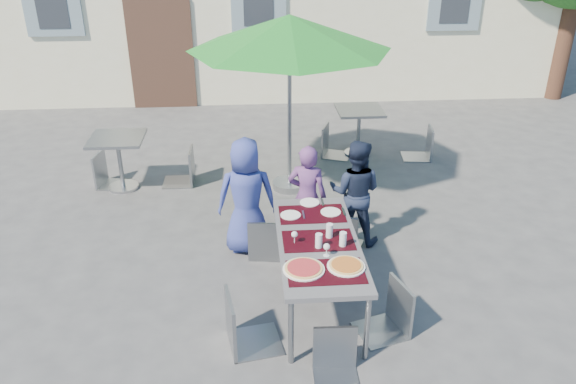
{
  "coord_description": "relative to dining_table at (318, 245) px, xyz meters",
  "views": [
    {
      "loc": [
        -0.3,
        -4.17,
        3.65
      ],
      "look_at": [
        0.13,
        1.47,
        0.85
      ],
      "focal_mm": 35.0,
      "sensor_mm": 36.0,
      "label": 1
    }
  ],
  "objects": [
    {
      "name": "child_0",
      "position": [
        -0.7,
        1.11,
        0.01
      ],
      "size": [
        0.7,
        0.46,
        1.42
      ],
      "primitive_type": "imported",
      "rotation": [
        0.0,
        0.0,
        3.16
      ],
      "color": "#333E8D",
      "rests_on": "ground"
    },
    {
      "name": "ground",
      "position": [
        -0.37,
        -0.57,
        -0.7
      ],
      "size": [
        90.0,
        90.0,
        0.0
      ],
      "primitive_type": "plane",
      "color": "#3F3F41",
      "rests_on": "ground"
    },
    {
      "name": "chair_1",
      "position": [
        0.1,
        1.15,
        -0.16
      ],
      "size": [
        0.45,
        0.45,
        0.92
      ],
      "color": "#93999F",
      "rests_on": "ground"
    },
    {
      "name": "cafe_table_0",
      "position": [
        -2.53,
        2.94,
        -0.12
      ],
      "size": [
        0.75,
        0.75,
        0.81
      ],
      "color": "#B3B5BB",
      "rests_on": "ground"
    },
    {
      "name": "cafe_table_1",
      "position": [
        1.18,
        3.99,
        -0.13
      ],
      "size": [
        0.74,
        0.74,
        0.8
      ],
      "color": "#B3B5BB",
      "rests_on": "ground"
    },
    {
      "name": "bg_chair_l_0",
      "position": [
        -2.78,
        3.07,
        -0.13
      ],
      "size": [
        0.5,
        0.5,
        0.96
      ],
      "color": "#8F939A",
      "rests_on": "ground"
    },
    {
      "name": "chair_2",
      "position": [
        0.39,
        0.94,
        -0.08
      ],
      "size": [
        0.61,
        0.61,
        1.05
      ],
      "color": "gray",
      "rests_on": "ground"
    },
    {
      "name": "chair_4",
      "position": [
        0.66,
        -0.49,
        -0.13
      ],
      "size": [
        0.54,
        0.54,
        0.97
      ],
      "color": "gray",
      "rests_on": "ground"
    },
    {
      "name": "child_2",
      "position": [
        0.6,
        1.22,
        -0.03
      ],
      "size": [
        0.73,
        0.57,
        1.32
      ],
      "primitive_type": "imported",
      "rotation": [
        0.0,
        0.0,
        2.79
      ],
      "color": "#1A2239",
      "rests_on": "ground"
    },
    {
      "name": "glassware",
      "position": [
        0.07,
        -0.08,
        0.13
      ],
      "size": [
        0.53,
        0.4,
        0.15
      ],
      "color": "silver",
      "rests_on": "dining_table"
    },
    {
      "name": "chair_5",
      "position": [
        0.04,
        -1.06,
        -0.19
      ],
      "size": [
        0.4,
        0.41,
        0.88
      ],
      "color": "gray",
      "rests_on": "ground"
    },
    {
      "name": "bg_chair_r_1",
      "position": [
        2.24,
        3.76,
        -0.11
      ],
      "size": [
        0.5,
        0.5,
        1.0
      ],
      "color": "#92969D",
      "rests_on": "ground"
    },
    {
      "name": "pizza_near_left",
      "position": [
        -0.2,
        -0.5,
        0.07
      ],
      "size": [
        0.39,
        0.39,
        0.03
      ],
      "color": "white",
      "rests_on": "dining_table"
    },
    {
      "name": "child_1",
      "position": [
        0.02,
        1.18,
        -0.05
      ],
      "size": [
        0.54,
        0.44,
        1.29
      ],
      "primitive_type": "imported",
      "rotation": [
        0.0,
        0.0,
        2.84
      ],
      "color": "#613770",
      "rests_on": "ground"
    },
    {
      "name": "place_settings",
      "position": [
        -0.0,
        0.64,
        0.06
      ],
      "size": [
        0.7,
        0.5,
        0.01
      ],
      "color": "white",
      "rests_on": "dining_table"
    },
    {
      "name": "patio_umbrella",
      "position": [
        -0.07,
        2.76,
        1.56
      ],
      "size": [
        2.75,
        2.75,
        2.5
      ],
      "color": "#B3B5BB",
      "rests_on": "ground"
    },
    {
      "name": "chair_0",
      "position": [
        -0.48,
        0.91,
        -0.12
      ],
      "size": [
        0.49,
        0.49,
        0.97
      ],
      "color": "gray",
      "rests_on": "ground"
    },
    {
      "name": "pizza_near_right",
      "position": [
        0.2,
        -0.49,
        0.07
      ],
      "size": [
        0.35,
        0.35,
        0.03
      ],
      "color": "white",
      "rests_on": "dining_table"
    },
    {
      "name": "dining_table",
      "position": [
        0.0,
        0.0,
        0.0
      ],
      "size": [
        0.8,
        1.85,
        0.76
      ],
      "color": "#403F44",
      "rests_on": "ground"
    },
    {
      "name": "bg_chair_l_1",
      "position": [
        0.73,
        3.98,
        -0.11
      ],
      "size": [
        0.57,
        0.57,
        0.99
      ],
      "color": "gray",
      "rests_on": "ground"
    },
    {
      "name": "chair_3",
      "position": [
        -0.77,
        -0.61,
        -0.07
      ],
      "size": [
        0.55,
        0.55,
        1.06
      ],
      "color": "gray",
      "rests_on": "ground"
    },
    {
      "name": "bg_chair_r_0",
      "position": [
        -1.63,
        3.07,
        -0.09
      ],
      "size": [
        0.47,
        0.46,
        1.03
      ],
      "color": "gray",
      "rests_on": "ground"
    }
  ]
}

